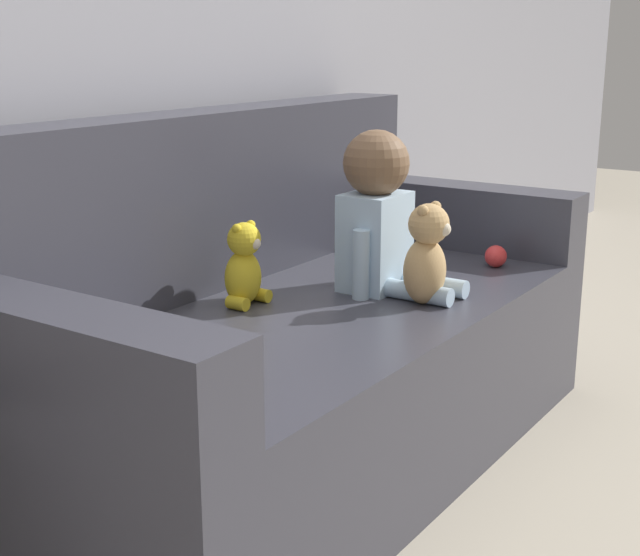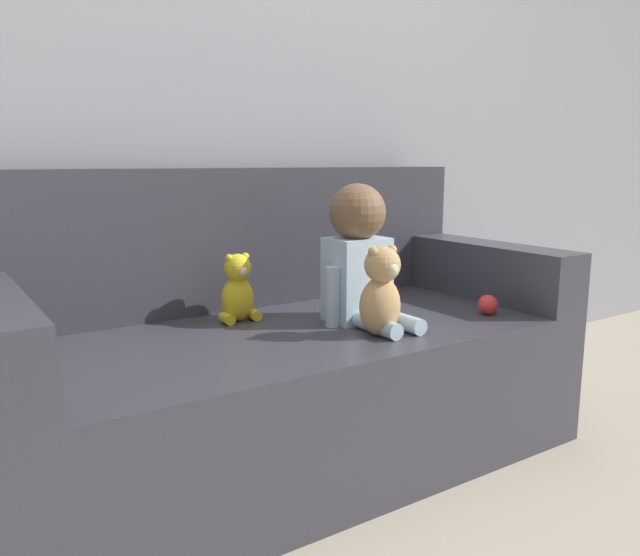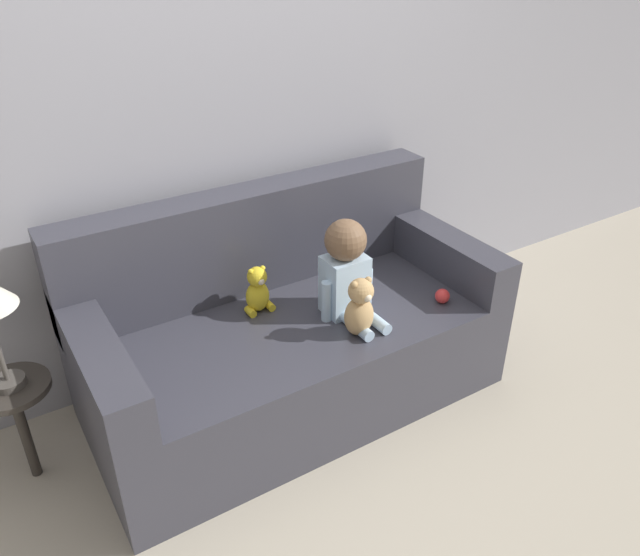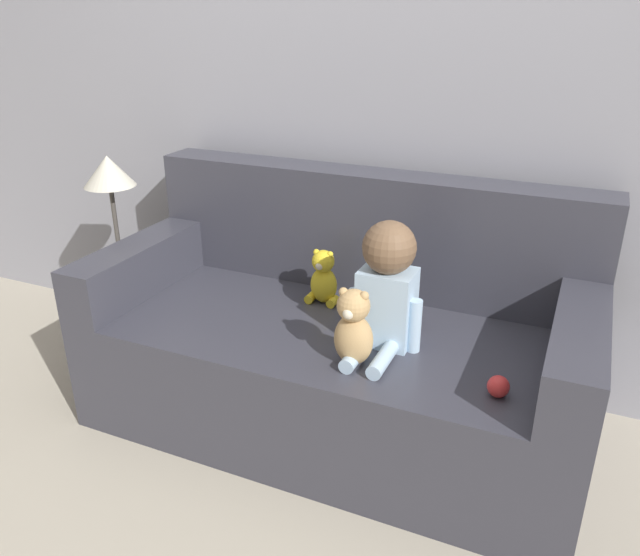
% 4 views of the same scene
% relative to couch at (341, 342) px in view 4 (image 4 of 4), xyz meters
% --- Properties ---
extents(ground_plane, '(12.00, 12.00, 0.00)m').
position_rel_couch_xyz_m(ground_plane, '(0.00, -0.06, -0.32)').
color(ground_plane, '#B7AD99').
extents(wall_back, '(8.00, 0.05, 2.60)m').
position_rel_couch_xyz_m(wall_back, '(0.00, 0.46, 0.98)').
color(wall_back, '#93939E').
rests_on(wall_back, ground_plane).
extents(couch, '(1.80, 0.86, 0.92)m').
position_rel_couch_xyz_m(couch, '(0.00, 0.00, 0.00)').
color(couch, '#383842').
rests_on(couch, ground_plane).
extents(person_baby, '(0.26, 0.34, 0.43)m').
position_rel_couch_xyz_m(person_baby, '(0.22, -0.14, 0.33)').
color(person_baby, silver).
rests_on(person_baby, couch).
extents(teddy_bear_brown, '(0.13, 0.12, 0.26)m').
position_rel_couch_xyz_m(teddy_bear_brown, '(0.17, -0.31, 0.25)').
color(teddy_bear_brown, tan).
rests_on(teddy_bear_brown, couch).
extents(plush_toy_side, '(0.13, 0.10, 0.22)m').
position_rel_couch_xyz_m(plush_toy_side, '(-0.10, 0.07, 0.22)').
color(plush_toy_side, yellow).
rests_on(plush_toy_side, couch).
extents(toy_ball, '(0.07, 0.07, 0.07)m').
position_rel_couch_xyz_m(toy_ball, '(0.62, -0.31, 0.15)').
color(toy_ball, red).
rests_on(toy_ball, couch).
extents(side_table, '(0.28, 0.28, 0.92)m').
position_rel_couch_xyz_m(side_table, '(-1.11, 0.09, 0.38)').
color(side_table, '#332D28').
rests_on(side_table, ground_plane).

